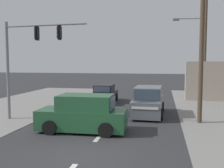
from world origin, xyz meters
name	(u,v)px	position (x,y,z in m)	size (l,w,h in m)	color
ground_plane	(83,156)	(0.00, 0.00, 0.00)	(140.00, 140.00, 0.00)	#303033
lane_dash_mid	(101,134)	(0.00, 3.00, 0.00)	(0.20, 2.40, 0.01)	silver
lane_dash_far	(118,114)	(0.00, 8.00, 0.00)	(0.20, 2.40, 0.01)	silver
utility_pole_midground_right	(202,31)	(5.09, 6.51, 5.32)	(1.80, 0.26, 10.15)	#4C3D2B
utility_pole_background_right	(204,40)	(6.50, 15.69, 5.54)	(3.78, 0.49, 10.34)	#4C3D2B
traffic_signal_mast	(26,52)	(-5.18, 5.28, 4.15)	(5.28, 0.56, 6.00)	slate
suv_crossing_left	(83,114)	(-1.03, 3.43, 0.88)	(4.59, 2.16, 1.90)	#235633
suv_oncoming_mid	(148,102)	(1.99, 8.27, 0.88)	(2.14, 4.58, 1.90)	slate
sedan_oncoming_near	(104,94)	(-2.11, 13.14, 0.70)	(1.89, 4.24, 1.56)	black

